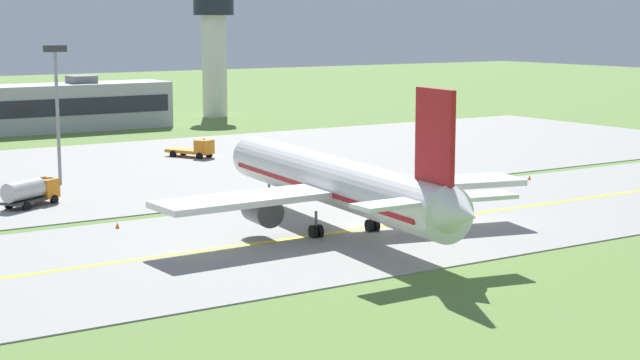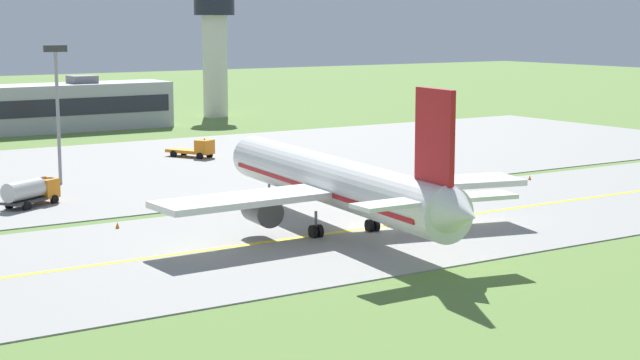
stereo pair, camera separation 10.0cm
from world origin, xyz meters
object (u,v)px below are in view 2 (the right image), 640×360
airplane_lead (336,182)px  control_tower (215,38)px  service_truck_baggage (31,191)px  service_truck_catering (197,149)px  apron_light_mast (57,97)px

airplane_lead → control_tower: control_tower is taller
service_truck_baggage → service_truck_catering: 35.74m
service_truck_baggage → airplane_lead: bearing=-54.6°
service_truck_catering → control_tower: bearing=60.2°
service_truck_baggage → apron_light_mast: size_ratio=0.42×
control_tower → service_truck_catering: bearing=-119.8°
service_truck_catering → control_tower: 56.54m
airplane_lead → service_truck_catering: size_ratio=5.97×
apron_light_mast → service_truck_catering: bearing=27.5°
control_tower → apron_light_mast: 76.68m
service_truck_baggage → apron_light_mast: bearing=59.0°
service_truck_baggage → control_tower: control_tower is taller
control_tower → apron_light_mast: bearing=-129.6°
airplane_lead → service_truck_catering: (10.43, 46.96, -2.95)m
service_truck_catering → apron_light_mast: bearing=-152.5°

